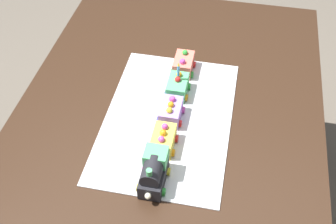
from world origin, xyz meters
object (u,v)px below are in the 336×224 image
object	(u,v)px
cake_car_tanker_lemon	(163,140)
cake_car_gondola_coral	(184,64)
cake_car_caboose_lavender	(171,112)
cake_car_flatbed_mint_green	(178,87)
dining_table	(168,132)
cake_locomotive	(154,172)
birthday_candle	(178,70)

from	to	relation	value
cake_car_tanker_lemon	cake_car_gondola_coral	xyz separation A→B (m)	(0.35, 0.00, -0.00)
cake_car_caboose_lavender	cake_car_flatbed_mint_green	xyz separation A→B (m)	(0.12, 0.00, -0.00)
cake_car_flatbed_mint_green	dining_table	bearing A→B (deg)	170.80
cake_car_flatbed_mint_green	cake_car_gondola_coral	distance (m)	0.12
cake_locomotive	cake_car_caboose_lavender	bearing A→B (deg)	-0.00
cake_locomotive	cake_car_caboose_lavender	distance (m)	0.25
cake_car_flatbed_mint_green	cake_car_gondola_coral	bearing A→B (deg)	0.00
cake_car_flatbed_mint_green	cake_car_caboose_lavender	bearing A→B (deg)	-180.00
cake_car_gondola_coral	cake_car_caboose_lavender	bearing A→B (deg)	-180.00
dining_table	cake_locomotive	size ratio (longest dim) A/B	10.00
cake_car_tanker_lemon	cake_car_gondola_coral	distance (m)	0.35
dining_table	cake_car_tanker_lemon	bearing A→B (deg)	-174.70
cake_locomotive	cake_car_tanker_lemon	bearing A→B (deg)	-0.00
cake_car_flatbed_mint_green	cake_locomotive	bearing A→B (deg)	180.00
cake_car_flatbed_mint_green	birthday_candle	size ratio (longest dim) A/B	1.84
cake_locomotive	cake_car_gondola_coral	xyz separation A→B (m)	(0.48, -0.00, -0.02)
cake_car_caboose_lavender	cake_car_gondola_coral	xyz separation A→B (m)	(0.24, 0.00, -0.00)
cake_car_caboose_lavender	cake_car_tanker_lemon	bearing A→B (deg)	180.00
cake_car_caboose_lavender	cake_locomotive	bearing A→B (deg)	180.00
cake_car_tanker_lemon	birthday_candle	xyz separation A→B (m)	(0.24, 0.00, 0.07)
dining_table	cake_car_gondola_coral	distance (m)	0.25
dining_table	cake_car_flatbed_mint_green	world-z (taller)	cake_car_flatbed_mint_green
birthday_candle	cake_car_gondola_coral	bearing A→B (deg)	-0.00
dining_table	cake_car_tanker_lemon	world-z (taller)	cake_car_tanker_lemon
dining_table	cake_locomotive	bearing A→B (deg)	-177.14
cake_locomotive	cake_car_gondola_coral	size ratio (longest dim) A/B	1.40
cake_car_caboose_lavender	cake_car_flatbed_mint_green	size ratio (longest dim) A/B	1.00
cake_car_caboose_lavender	cake_car_flatbed_mint_green	bearing A→B (deg)	0.00
dining_table	birthday_candle	world-z (taller)	birthday_candle
cake_car_tanker_lemon	cake_car_caboose_lavender	bearing A→B (deg)	0.00
cake_car_caboose_lavender	dining_table	bearing A→B (deg)	23.28
dining_table	cake_car_caboose_lavender	bearing A→B (deg)	-156.72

